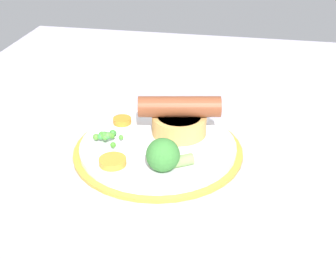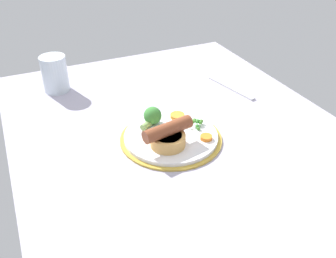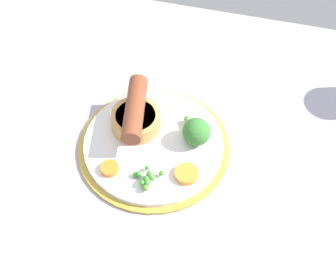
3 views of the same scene
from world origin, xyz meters
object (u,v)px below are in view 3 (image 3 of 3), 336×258
(sausage_pudding, at_px, (135,116))
(carrot_slice_1, at_px, (110,168))
(pea_pile, at_px, (147,178))
(carrot_slice_0, at_px, (187,174))
(dinner_plate, at_px, (154,145))
(broccoli_floret_near, at_px, (196,131))

(sausage_pudding, relative_size, carrot_slice_1, 4.36)
(pea_pile, height_order, carrot_slice_0, pea_pile)
(dinner_plate, distance_m, carrot_slice_1, 0.08)
(dinner_plate, relative_size, sausage_pudding, 1.98)
(dinner_plate, bearing_deg, pea_pile, 97.82)
(broccoli_floret_near, bearing_deg, dinner_plate, -101.60)
(sausage_pudding, distance_m, carrot_slice_0, 0.13)
(pea_pile, bearing_deg, carrot_slice_1, -5.04)
(carrot_slice_1, bearing_deg, pea_pile, 174.96)
(sausage_pudding, relative_size, carrot_slice_0, 3.36)
(carrot_slice_1, bearing_deg, sausage_pudding, -98.90)
(dinner_plate, distance_m, carrot_slice_0, 0.08)
(sausage_pudding, xyz_separation_m, carrot_slice_0, (-0.10, 0.07, -0.02))
(carrot_slice_0, bearing_deg, broccoli_floret_near, -89.05)
(sausage_pudding, distance_m, carrot_slice_1, 0.09)
(pea_pile, bearing_deg, carrot_slice_0, -155.72)
(pea_pile, height_order, carrot_slice_1, pea_pile)
(pea_pile, distance_m, carrot_slice_0, 0.06)
(sausage_pudding, xyz_separation_m, pea_pile, (-0.05, 0.10, -0.01))
(dinner_plate, relative_size, pea_pile, 5.28)
(broccoli_floret_near, relative_size, carrot_slice_0, 1.69)
(broccoli_floret_near, height_order, carrot_slice_1, broccoli_floret_near)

